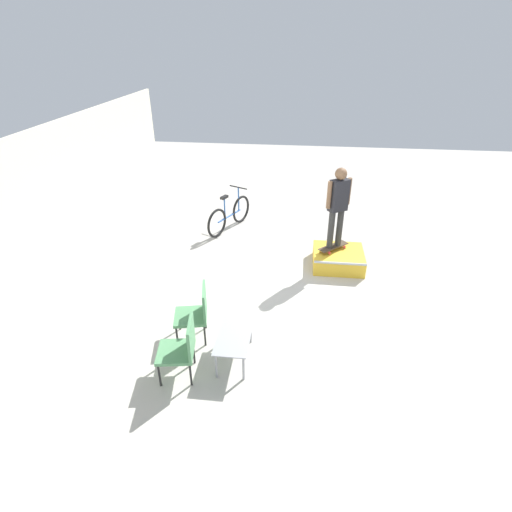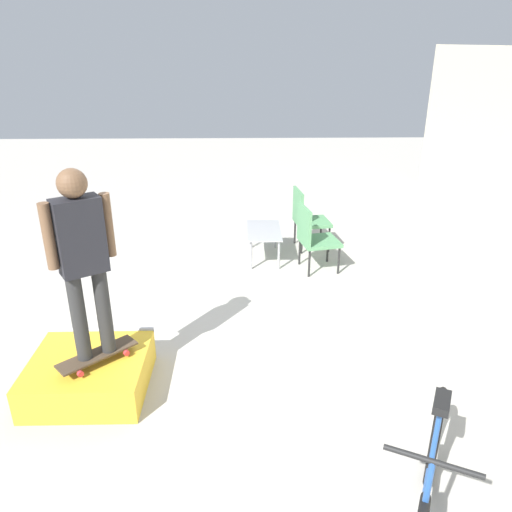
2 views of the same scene
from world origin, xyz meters
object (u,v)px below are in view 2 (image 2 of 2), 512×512
at_px(coffee_table, 264,234).
at_px(bicycle, 427,487).
at_px(person_skater, 82,252).
at_px(patio_chair_left, 306,216).
at_px(skateboard_on_ramp, 98,355).
at_px(skate_ramp_box, 90,373).
at_px(patio_chair_right, 313,235).

relative_size(coffee_table, bicycle, 0.56).
distance_m(person_skater, patio_chair_left, 4.34).
bearing_deg(skateboard_on_ramp, person_skater, 73.87).
height_order(skate_ramp_box, coffee_table, coffee_table).
bearing_deg(bicycle, patio_chair_left, -152.12).
bearing_deg(coffee_table, patio_chair_right, 57.53).
bearing_deg(patio_chair_left, skateboard_on_ramp, 138.22).
bearing_deg(skateboard_on_ramp, bicycle, 106.73).
relative_size(skateboard_on_ramp, patio_chair_left, 0.70).
distance_m(patio_chair_left, bicycle, 5.06).
bearing_deg(patio_chair_right, skateboard_on_ramp, 127.56).
bearing_deg(skate_ramp_box, coffee_table, 150.28).
relative_size(skate_ramp_box, patio_chair_right, 1.11).
distance_m(skateboard_on_ramp, person_skater, 1.02).
distance_m(person_skater, coffee_table, 3.71).
distance_m(skate_ramp_box, coffee_table, 3.56).
relative_size(skateboard_on_ramp, coffee_table, 0.74).
height_order(skate_ramp_box, person_skater, person_skater).
bearing_deg(patio_chair_right, bicycle, 170.93).
bearing_deg(bicycle, skateboard_on_ramp, -95.08).
bearing_deg(patio_chair_right, patio_chair_left, -11.84).
distance_m(skateboard_on_ramp, patio_chair_right, 3.58).
distance_m(person_skater, patio_chair_right, 3.69).
distance_m(patio_chair_left, patio_chair_right, 0.83).
xyz_separation_m(person_skater, patio_chair_right, (-2.72, 2.32, -0.92)).
bearing_deg(skate_ramp_box, person_skater, 61.44).
height_order(coffee_table, bicycle, bicycle).
bearing_deg(bicycle, patio_chair_right, -151.67).
relative_size(patio_chair_left, patio_chair_right, 1.00).
relative_size(person_skater, bicycle, 1.05).
bearing_deg(patio_chair_right, coffee_table, 45.62).
height_order(person_skater, bicycle, person_skater).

